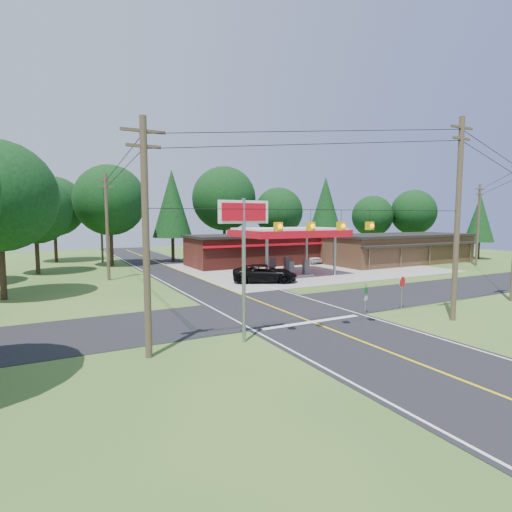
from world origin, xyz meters
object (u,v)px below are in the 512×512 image
big_stop_sign (244,236)px  octagonal_stop_sign (402,285)px  sedan_car (307,257)px  gas_canopy (289,234)px  suv_car (265,273)px

big_stop_sign → octagonal_stop_sign: big_stop_sign is taller
sedan_car → big_stop_sign: big_stop_sign is taller
octagonal_stop_sign → sedan_car: bearing=67.9°
gas_canopy → big_stop_sign: 22.83m
suv_car → sedan_car: size_ratio=1.33×
suv_car → octagonal_stop_sign: size_ratio=2.70×
gas_canopy → octagonal_stop_sign: bearing=-96.8°
sedan_car → suv_car: bearing=-141.2°
big_stop_sign → sedan_car: bearing=49.8°
octagonal_stop_sign → gas_canopy: bearing=83.2°
suv_car → sedan_car: 16.65m
suv_car → big_stop_sign: 18.26m
sedan_car → big_stop_sign: (-22.00, -26.01, 4.31)m
gas_canopy → big_stop_sign: size_ratio=1.56×
sedan_car → octagonal_stop_sign: size_ratio=2.03×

